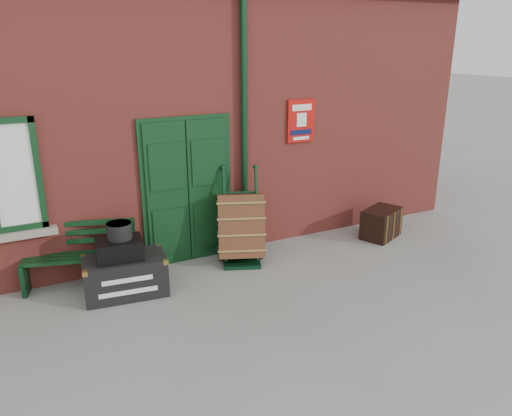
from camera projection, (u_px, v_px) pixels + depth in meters
ground at (247, 294)px, 6.84m from camera, size 80.00×80.00×0.00m
station_building at (163, 106)px, 9.10m from camera, size 10.30×4.30×4.36m
bench at (81, 254)px, 6.97m from camera, size 1.59×0.88×0.94m
houdini_trunk at (126, 276)px, 6.77m from camera, size 1.14×0.72×0.54m
strongbox at (119, 249)px, 6.61m from camera, size 0.64×0.50×0.27m
hatbox at (119, 231)px, 6.57m from camera, size 0.36×0.36×0.22m
suitcase_back at (128, 262)px, 7.04m from camera, size 0.38×0.51×0.66m
suitcase_front at (142, 265)px, 7.05m from camera, size 0.38×0.47×0.57m
porter_trolley at (241, 227)px, 7.73m from camera, size 0.93×0.96×1.45m
dark_trunk at (381, 223)px, 8.74m from camera, size 0.84×0.72×0.52m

